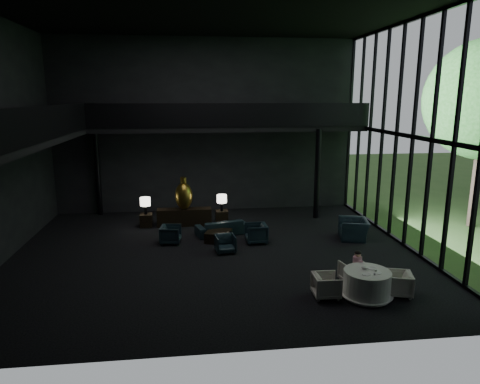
{
  "coord_description": "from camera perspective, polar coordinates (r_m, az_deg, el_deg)",
  "views": [
    {
      "loc": [
        -0.82,
        -14.14,
        5.36
      ],
      "look_at": [
        0.93,
        0.5,
        2.07
      ],
      "focal_mm": 32.0,
      "sensor_mm": 36.0,
      "label": 1
    }
  ],
  "objects": [
    {
      "name": "plate_a",
      "position": [
        12.03,
        16.46,
        -10.47
      ],
      "size": [
        0.24,
        0.24,
        0.01
      ],
      "primitive_type": "cylinder",
      "rotation": [
        0.0,
        0.0,
        0.05
      ],
      "color": "white",
      "rests_on": "dining_table"
    },
    {
      "name": "coffee_table",
      "position": [
        16.31,
        -2.88,
        -5.89
      ],
      "size": [
        1.12,
        1.12,
        0.4
      ],
      "primitive_type": "cube",
      "rotation": [
        0.0,
        0.0,
        -0.32
      ],
      "color": "black",
      "rests_on": "floor"
    },
    {
      "name": "side_table_right",
      "position": [
        18.51,
        -2.44,
        -3.33
      ],
      "size": [
        0.52,
        0.52,
        0.58
      ],
      "primitive_type": "cube",
      "color": "black",
      "rests_on": "floor"
    },
    {
      "name": "console",
      "position": [
        18.35,
        -7.42,
        -3.32
      ],
      "size": [
        2.29,
        0.52,
        0.73
      ],
      "primitive_type": "cube",
      "color": "black",
      "rests_on": "floor"
    },
    {
      "name": "sofa",
      "position": [
        17.03,
        -2.45,
        -4.4
      ],
      "size": [
        2.07,
        1.1,
        0.78
      ],
      "primitive_type": "imported",
      "rotation": [
        0.0,
        0.0,
        3.42
      ],
      "color": "black",
      "rests_on": "floor"
    },
    {
      "name": "cereal_bowl",
      "position": [
        12.34,
        16.25,
        -9.68
      ],
      "size": [
        0.16,
        0.16,
        0.08
      ],
      "primitive_type": "ellipsoid",
      "color": "white",
      "rests_on": "dining_table"
    },
    {
      "name": "column_nw",
      "position": [
        20.56,
        -18.45,
        2.53
      ],
      "size": [
        0.24,
        0.24,
        4.0
      ],
      "primitive_type": "cylinder",
      "color": "black",
      "rests_on": "floor"
    },
    {
      "name": "window_armchair",
      "position": [
        17.02,
        14.94,
        -4.21
      ],
      "size": [
        1.09,
        1.44,
        1.13
      ],
      "primitive_type": "imported",
      "rotation": [
        0.0,
        0.0,
        -1.78
      ],
      "color": "#183543",
      "rests_on": "floor"
    },
    {
      "name": "table_lamp_left",
      "position": [
        18.21,
        -12.52,
        -1.36
      ],
      "size": [
        0.43,
        0.43,
        0.72
      ],
      "color": "black",
      "rests_on": "side_table_left"
    },
    {
      "name": "railing_left",
      "position": [
        14.77,
        -23.51,
        8.61
      ],
      "size": [
        0.06,
        12.0,
        1.0
      ],
      "primitive_type": "cube",
      "color": "black",
      "rests_on": "mezzanine_left"
    },
    {
      "name": "ceiling",
      "position": [
        14.41,
        -3.72,
        23.11
      ],
      "size": [
        14.0,
        12.0,
        0.02
      ],
      "primitive_type": "cube",
      "color": "black",
      "rests_on": "ground"
    },
    {
      "name": "mezzanine_back",
      "position": [
        19.28,
        -1.38,
        8.53
      ],
      "size": [
        12.0,
        2.0,
        0.25
      ],
      "primitive_type": "cube",
      "color": "black",
      "rests_on": "wall_back"
    },
    {
      "name": "dining_chair_north",
      "position": [
        13.25,
        14.87,
        -10.28
      ],
      "size": [
        0.71,
        0.68,
        0.62
      ],
      "primitive_type": "imported",
      "rotation": [
        0.0,
        0.0,
        3.36
      ],
      "color": "#ACA9A7",
      "rests_on": "floor"
    },
    {
      "name": "wall_back",
      "position": [
        20.21,
        -4.51,
        8.69
      ],
      "size": [
        14.0,
        0.04,
        8.0
      ],
      "primitive_type": "cube",
      "color": "black",
      "rests_on": "ground"
    },
    {
      "name": "lounge_armchair_west",
      "position": [
        16.22,
        -9.22,
        -5.56
      ],
      "size": [
        0.73,
        0.76,
        0.71
      ],
      "primitive_type": "imported",
      "rotation": [
        0.0,
        0.0,
        1.45
      ],
      "color": "black",
      "rests_on": "floor"
    },
    {
      "name": "column_ne",
      "position": [
        19.29,
        10.26,
        2.35
      ],
      "size": [
        0.24,
        0.24,
        4.0
      ],
      "primitive_type": "cylinder",
      "color": "black",
      "rests_on": "floor"
    },
    {
      "name": "floor",
      "position": [
        15.15,
        -3.29,
        -8.16
      ],
      "size": [
        14.0,
        12.0,
        0.02
      ],
      "primitive_type": "cube",
      "color": "black",
      "rests_on": "ground"
    },
    {
      "name": "lounge_armchair_east",
      "position": [
        16.08,
        2.16,
        -5.37
      ],
      "size": [
        0.75,
        0.8,
        0.82
      ],
      "primitive_type": "imported",
      "rotation": [
        0.0,
        0.0,
        -1.56
      ],
      "color": "black",
      "rests_on": "floor"
    },
    {
      "name": "saucer",
      "position": [
        12.2,
        17.95,
        -10.24
      ],
      "size": [
        0.21,
        0.21,
        0.01
      ],
      "primitive_type": "cylinder",
      "rotation": [
        0.0,
        0.0,
        -0.35
      ],
      "color": "white",
      "rests_on": "dining_table"
    },
    {
      "name": "railing_back",
      "position": [
        18.25,
        -1.09,
        10.19
      ],
      "size": [
        12.0,
        0.06,
        1.0
      ],
      "primitive_type": "cube",
      "color": "black",
      "rests_on": "mezzanine_back"
    },
    {
      "name": "side_table_left",
      "position": [
        18.47,
        -12.39,
        -3.7
      ],
      "size": [
        0.5,
        0.5,
        0.55
      ],
      "primitive_type": "cube",
      "color": "black",
      "rests_on": "floor"
    },
    {
      "name": "mezzanine_left",
      "position": [
        15.12,
        -26.96,
        6.07
      ],
      "size": [
        2.0,
        12.0,
        0.25
      ],
      "primitive_type": "cube",
      "color": "black",
      "rests_on": "wall_left"
    },
    {
      "name": "plate_b",
      "position": [
        12.46,
        17.15,
        -9.69
      ],
      "size": [
        0.27,
        0.27,
        0.02
      ],
      "primitive_type": "cylinder",
      "rotation": [
        0.0,
        0.0,
        -0.13
      ],
      "color": "white",
      "rests_on": "dining_table"
    },
    {
      "name": "coffee_cup",
      "position": [
        12.28,
        17.67,
        -9.89
      ],
      "size": [
        0.09,
        0.09,
        0.05
      ],
      "primitive_type": "cylinder",
      "rotation": [
        0.0,
        0.0,
        -0.2
      ],
      "color": "white",
      "rests_on": "saucer"
    },
    {
      "name": "curtain_wall",
      "position": [
        16.19,
        22.07,
        6.85
      ],
      "size": [
        0.2,
        12.0,
        8.0
      ],
      "primitive_type": null,
      "color": "black",
      "rests_on": "ground"
    },
    {
      "name": "wall_front",
      "position": [
        8.3,
        -1.04,
        3.14
      ],
      "size": [
        14.0,
        0.04,
        8.0
      ],
      "primitive_type": "cube",
      "color": "black",
      "rests_on": "ground"
    },
    {
      "name": "bronze_urn",
      "position": [
        18.07,
        -7.5,
        -0.48
      ],
      "size": [
        0.73,
        0.73,
        1.36
      ],
      "color": "olive",
      "rests_on": "console"
    },
    {
      "name": "cream_pot",
      "position": [
        12.05,
        17.5,
        -10.38
      ],
      "size": [
        0.07,
        0.07,
        0.06
      ],
      "primitive_type": "cylinder",
      "rotation": [
        0.0,
        0.0,
        0.26
      ],
      "color": "#99999E",
      "rests_on": "dining_table"
    },
    {
      "name": "lounge_armchair_south",
      "position": [
        15.11,
        -1.97,
        -6.95
      ],
      "size": [
        0.67,
        0.64,
        0.62
      ],
      "primitive_type": "imported",
      "rotation": [
        0.0,
        0.0,
        0.13
      ],
      "color": "#13243B",
      "rests_on": "floor"
    },
    {
      "name": "dining_chair_east",
      "position": [
        12.81,
        20.31,
        -11.34
      ],
      "size": [
        0.78,
        0.8,
        0.67
      ],
      "primitive_type": "imported",
      "rotation": [
        0.0,
        0.0,
        -1.86
      ],
      "color": "#AFABA6",
      "rests_on": "floor"
    },
    {
      "name": "dining_table",
      "position": [
        12.42,
        16.53,
        -11.87
      ],
      "size": [
        1.43,
        1.43,
        0.75
      ],
      "color": "white",
      "rests_on": "floor"
    },
    {
      "name": "table_lamp_right",
      "position": [
        18.22,
        -2.44,
        -1.0
      ],
      "size": [
        0.42,
        0.42,
        0.71
      ],
      "color": "black",
      "rests_on": "side_table_right"
    },
    {
      "name": "dining_chair_west",
      "position": [
        12.16,
        11.44,
        -12.12
      ],
      "size": [
        0.62,
        0.66,
        0.66
      ],
      "primitive_type": "imported",
      "rotation": [
        0.0,
        0.0,
        1.54
      ],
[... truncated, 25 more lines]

